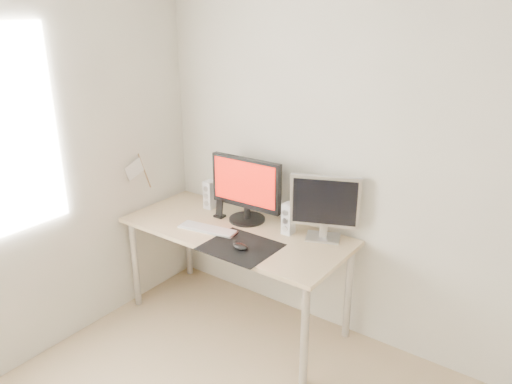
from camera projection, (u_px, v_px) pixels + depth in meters
The scene contains 11 objects.
wall_back at pixel (393, 168), 3.02m from camera, with size 3.50×3.50×0.00m, color white.
mousepad at pixel (241, 247), 3.18m from camera, with size 0.45×0.40×0.00m, color black.
mouse at pixel (240, 246), 3.14m from camera, with size 0.11×0.06×0.04m, color black.
desk at pixel (236, 239), 3.46m from camera, with size 1.60×0.70×0.73m.
main_monitor at pixel (246, 187), 3.47m from camera, with size 0.55×0.27×0.47m.
second_monitor at pixel (325, 205), 3.21m from camera, with size 0.43×0.23×0.43m.
speaker_left at pixel (210, 195), 3.75m from camera, with size 0.07×0.08×0.22m.
speaker_right at pixel (288, 219), 3.33m from camera, with size 0.07×0.08×0.22m.
keyboard at pixel (208, 229), 3.42m from camera, with size 0.43×0.19×0.02m.
phone_dock at pixel (220, 212), 3.61m from camera, with size 0.07×0.06×0.13m.
pennant at pixel (138, 169), 3.64m from camera, with size 0.01×0.23×0.29m.
Camera 1 is at (1.01, -1.06, 2.19)m, focal length 35.00 mm.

